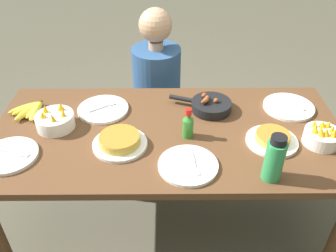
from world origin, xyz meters
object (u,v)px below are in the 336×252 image
Objects in this scene: frittata_plate_side at (272,139)px; empty_plate_far_left at (188,165)px; empty_plate_near_front at (9,155)px; fruit_bowl_citrus at (55,120)px; frittata_plate_center at (120,141)px; person_figure at (157,105)px; empty_plate_far_right at (103,109)px; fruit_bowl_mango at (322,136)px; water_bottle at (274,159)px; hot_sauce_bottle at (188,125)px; skillet at (210,105)px; empty_plate_mid_edge at (289,107)px; banana_bunch at (31,110)px.

frittata_plate_side is 0.43m from empty_plate_far_left.
fruit_bowl_citrus reaches higher than empty_plate_near_front.
fruit_bowl_citrus is at bearing 155.87° from frittata_plate_center.
empty_plate_far_right is at bearing -120.54° from person_figure.
frittata_plate_center reaches higher than frittata_plate_side.
empty_plate_far_right is at bearing 165.15° from fruit_bowl_mango.
empty_plate_near_front is at bearing 173.18° from water_bottle.
hot_sauce_bottle is (-0.33, 0.28, -0.03)m from water_bottle.
skillet reaches higher than empty_plate_mid_edge.
skillet is 0.53m from frittata_plate_center.
fruit_bowl_mango reaches higher than empty_plate_far_left.
frittata_plate_side is at bearing -53.07° from person_figure.
banana_bunch reaches higher than empty_plate_near_front.
skillet is 0.78m from fruit_bowl_citrus.
frittata_plate_side reaches higher than banana_bunch.
frittata_plate_side is 1.03m from fruit_bowl_citrus.
fruit_bowl_citrus reaches higher than frittata_plate_center.
empty_plate_mid_edge is (0.86, 0.30, -0.02)m from frittata_plate_center.
fruit_bowl_mango is at bearing 3.55° from empty_plate_near_front.
water_bottle is at bearing 131.35° from skillet.
banana_bunch is 1.03× the size of fruit_bowl_citrus.
empty_plate_far_right is 0.98m from empty_plate_mid_edge.
empty_plate_far_left is 0.71m from empty_plate_mid_edge.
person_figure is (-0.29, 0.45, -0.29)m from skillet.
skillet is 0.54m from water_bottle.
fruit_bowl_mango is 1.07× the size of hot_sauce_bottle.
empty_plate_mid_edge is at bearing 7.50° from fruit_bowl_citrus.
empty_plate_near_front is 0.79m from empty_plate_far_left.
water_bottle is at bearing -20.18° from fruit_bowl_citrus.
empty_plate_far_right is (-0.12, 0.29, -0.02)m from frittata_plate_center.
empty_plate_near_front is 1.39m from empty_plate_mid_edge.
empty_plate_near_front is at bearing -176.45° from fruit_bowl_mango.
skillet reaches higher than empty_plate_far_right.
banana_bunch is 1.23m from water_bottle.
empty_plate_far_left is 0.64m from fruit_bowl_mango.
fruit_bowl_citrus is (-0.21, -0.14, 0.03)m from empty_plate_far_right.
empty_plate_near_front is 1.07m from person_figure.
empty_plate_far_right is (-0.82, 0.27, -0.01)m from frittata_plate_side.
empty_plate_near_front is 0.51m from empty_plate_far_right.
fruit_bowl_mango is (0.48, -0.28, 0.01)m from skillet.
fruit_bowl_mango is at bearing -6.14° from fruit_bowl_citrus.
fruit_bowl_mango is at bearing -77.49° from empty_plate_mid_edge.
skillet is 0.29× the size of person_figure.
empty_plate_far_right is at bearing 19.88° from skillet.
fruit_bowl_mango is at bearing 169.69° from skillet.
skillet is at bearing 21.62° from empty_plate_near_front.
skillet is 0.26m from hot_sauce_bottle.
empty_plate_near_front is (-0.48, -0.07, -0.02)m from frittata_plate_center.
empty_plate_near_front is 0.81m from hot_sauce_bottle.
frittata_plate_side reaches higher than empty_plate_mid_edge.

